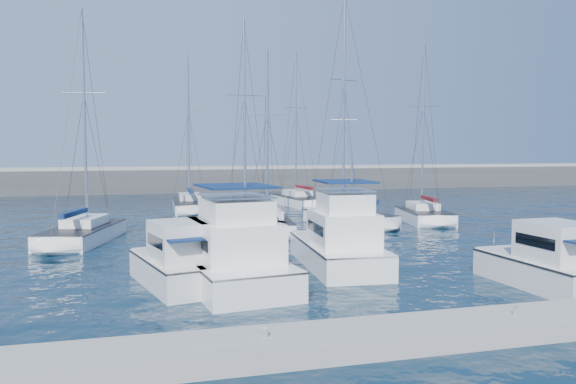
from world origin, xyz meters
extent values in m
plane|color=black|center=(0.00, 0.00, 0.00)|extent=(220.00, 220.00, 0.00)
cube|color=#424244|center=(0.00, 52.00, 1.00)|extent=(160.00, 6.00, 4.00)
cube|color=gray|center=(0.00, 52.00, 3.20)|extent=(160.00, 1.20, 0.50)
cube|color=gray|center=(0.00, -11.00, 0.30)|extent=(40.00, 2.20, 0.60)
cylinder|color=silver|center=(-8.00, -11.00, 0.72)|extent=(0.16, 0.16, 0.25)
cylinder|color=silver|center=(0.00, -11.00, 0.72)|extent=(0.16, 0.16, 0.25)
cube|color=silver|center=(-9.77, -1.91, 0.40)|extent=(3.87, 6.30, 1.60)
cube|color=#262628|center=(-9.77, -1.91, 1.15)|extent=(3.92, 6.31, 0.08)
cube|color=silver|center=(-9.61, -2.60, 2.00)|extent=(2.76, 3.15, 1.60)
cube|color=black|center=(-9.61, -2.60, 2.08)|extent=(2.67, 2.63, 0.45)
cube|color=#0D224C|center=(-9.36, -3.64, 2.30)|extent=(2.41, 2.22, 0.07)
cube|color=white|center=(-7.58, -1.88, 0.40)|extent=(4.69, 9.29, 1.60)
cube|color=#262628|center=(-7.58, -1.88, 1.15)|extent=(4.76, 9.29, 0.08)
cube|color=white|center=(-7.45, -2.96, 2.00)|extent=(3.57, 4.47, 1.60)
cube|color=black|center=(-7.45, -2.96, 2.08)|extent=(3.53, 3.66, 0.45)
cube|color=white|center=(-7.43, -3.16, 3.25)|extent=(2.81, 3.17, 0.90)
cube|color=#0D224C|center=(-7.43, -3.16, 4.25)|extent=(3.16, 3.62, 0.08)
cube|color=white|center=(-1.85, 0.00, 0.40)|extent=(3.78, 8.16, 1.60)
cube|color=#262628|center=(-1.85, 0.00, 1.15)|extent=(3.84, 8.17, 0.08)
cube|color=white|center=(-1.92, -0.97, 2.00)|extent=(2.97, 3.88, 1.60)
cube|color=black|center=(-1.92, -0.97, 2.08)|extent=(2.97, 3.15, 0.45)
cube|color=white|center=(-1.94, -1.16, 3.25)|extent=(2.35, 2.73, 0.90)
cube|color=#0D224C|center=(-1.94, -1.16, 4.25)|extent=(2.65, 3.12, 0.08)
cube|color=silver|center=(5.09, -6.09, 0.40)|extent=(2.85, 6.02, 1.60)
cube|color=#262628|center=(5.09, -6.09, 1.15)|extent=(2.90, 6.02, 0.08)
cube|color=silver|center=(5.12, -6.81, 2.00)|extent=(2.34, 2.83, 1.60)
cube|color=black|center=(5.12, -6.81, 2.08)|extent=(2.36, 2.28, 0.45)
cube|color=white|center=(-14.62, 11.04, 0.30)|extent=(5.07, 8.61, 1.30)
cube|color=#262628|center=(-14.62, 11.04, 0.93)|extent=(5.13, 8.63, 0.06)
cube|color=white|center=(-14.49, 11.53, 1.25)|extent=(2.83, 3.94, 0.55)
cylinder|color=silver|center=(-14.41, 11.83, 7.96)|extent=(0.18, 0.18, 13.03)
cylinder|color=silver|center=(-14.95, 9.87, 1.80)|extent=(1.21, 3.93, 0.12)
cube|color=#0D224C|center=(-14.98, 9.78, 1.95)|extent=(1.32, 3.61, 0.28)
cube|color=white|center=(-3.69, 13.41, 0.30)|extent=(3.73, 8.35, 1.30)
cube|color=#262628|center=(-3.69, 13.41, 0.93)|extent=(3.79, 8.35, 0.06)
cube|color=white|center=(-3.74, 13.91, 1.25)|extent=(2.27, 3.71, 0.55)
cylinder|color=silver|center=(-3.77, 14.22, 8.25)|extent=(0.18, 0.18, 13.61)
cylinder|color=silver|center=(-3.58, 12.20, 1.80)|extent=(0.49, 4.05, 0.12)
cube|color=#561116|center=(-3.57, 12.10, 1.95)|extent=(0.68, 3.66, 0.28)
cube|color=white|center=(-2.61, 11.68, 0.30)|extent=(3.68, 6.84, 1.30)
cube|color=#262628|center=(-2.61, 11.68, 0.93)|extent=(3.74, 6.84, 0.06)
cube|color=white|center=(-2.56, 12.08, 1.25)|extent=(2.22, 3.07, 0.55)
cylinder|color=silver|center=(-2.53, 12.32, 7.06)|extent=(0.18, 0.18, 11.22)
cylinder|color=silver|center=(-2.73, 10.70, 1.80)|extent=(0.52, 3.26, 0.12)
cube|color=#0D224C|center=(-2.74, 10.60, 1.95)|extent=(0.71, 2.96, 0.28)
cube|color=silver|center=(4.35, 14.17, 0.30)|extent=(5.51, 8.34, 1.30)
cube|color=#262628|center=(4.35, 14.17, 0.93)|extent=(5.57, 8.36, 0.06)
cube|color=silver|center=(4.19, 14.62, 1.25)|extent=(3.03, 3.87, 0.55)
cylinder|color=silver|center=(4.09, 14.90, 9.44)|extent=(0.18, 0.18, 15.98)
cylinder|color=silver|center=(4.74, 13.07, 1.80)|extent=(1.41, 3.69, 0.12)
cube|color=#0D224C|center=(4.77, 12.98, 1.95)|extent=(1.50, 3.40, 0.28)
cube|color=white|center=(10.69, 14.22, 0.30)|extent=(4.33, 7.29, 1.30)
cube|color=#262628|center=(10.69, 14.22, 0.93)|extent=(4.39, 7.31, 0.06)
cube|color=white|center=(10.78, 14.64, 1.25)|extent=(2.52, 3.32, 0.55)
cylinder|color=silver|center=(10.83, 14.89, 7.90)|extent=(0.18, 0.18, 12.91)
cylinder|color=silver|center=(10.49, 13.22, 1.80)|extent=(0.81, 3.36, 0.12)
cube|color=#561116|center=(10.47, 13.12, 1.95)|extent=(0.97, 3.08, 0.28)
cube|color=silver|center=(-6.48, 27.84, 0.30)|extent=(3.36, 9.59, 1.30)
cube|color=#262628|center=(-6.48, 27.84, 0.93)|extent=(3.42, 9.59, 0.06)
cube|color=silver|center=(-6.45, 28.43, 1.25)|extent=(2.11, 4.22, 0.55)
cylinder|color=silver|center=(-6.44, 28.78, 8.10)|extent=(0.18, 0.18, 13.30)
cylinder|color=silver|center=(-6.53, 26.42, 1.80)|extent=(0.30, 4.74, 0.12)
cube|color=#0D224C|center=(-6.54, 26.32, 1.95)|extent=(0.51, 4.28, 0.28)
cube|color=white|center=(4.79, 29.50, 0.30)|extent=(4.06, 8.60, 1.30)
cube|color=#262628|center=(4.79, 29.50, 0.93)|extent=(4.12, 8.61, 0.06)
cube|color=white|center=(4.73, 30.01, 1.25)|extent=(2.43, 3.84, 0.55)
cylinder|color=silver|center=(4.69, 30.32, 8.62)|extent=(0.18, 0.18, 14.34)
cylinder|color=silver|center=(4.93, 28.26, 1.80)|extent=(0.61, 4.13, 0.12)
cube|color=#561116|center=(4.95, 28.16, 1.95)|extent=(0.79, 3.75, 0.28)
cube|color=white|center=(9.54, 29.03, 0.30)|extent=(5.32, 8.39, 1.30)
cube|color=#262628|center=(9.54, 29.03, 0.93)|extent=(5.38, 8.41, 0.06)
cube|color=white|center=(9.70, 29.50, 1.25)|extent=(2.93, 3.87, 0.55)
cylinder|color=silver|center=(9.79, 29.77, 7.62)|extent=(0.18, 0.18, 12.34)
cylinder|color=silver|center=(9.17, 27.91, 1.80)|extent=(1.35, 3.76, 0.12)
cube|color=#0D224C|center=(9.14, 27.82, 1.95)|extent=(1.45, 3.46, 0.28)
camera|label=1|loc=(-11.33, -25.69, 5.73)|focal=35.00mm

